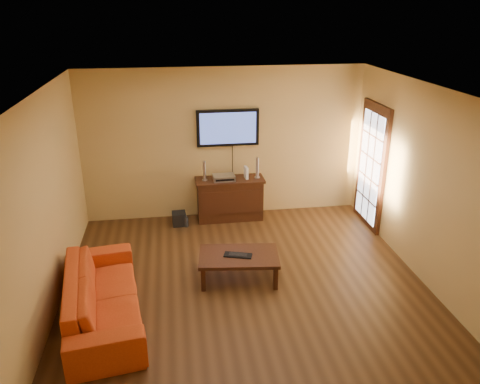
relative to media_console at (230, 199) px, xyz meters
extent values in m
plane|color=#3A2310|center=(-0.07, -2.26, -0.39)|extent=(5.00, 5.00, 0.00)
plane|color=tan|center=(-0.07, 0.24, 0.96)|extent=(5.00, 0.00, 5.00)
plane|color=tan|center=(-2.57, -2.26, 0.96)|extent=(0.00, 5.00, 5.00)
plane|color=tan|center=(2.43, -2.26, 0.96)|extent=(0.00, 5.00, 5.00)
plane|color=white|center=(-0.07, -2.26, 2.31)|extent=(5.00, 5.00, 0.00)
cube|color=black|center=(2.39, -0.56, 0.66)|extent=(0.06, 1.02, 2.22)
cube|color=white|center=(2.36, -0.56, 0.66)|extent=(0.01, 0.79, 1.89)
cube|color=black|center=(0.00, 0.01, -0.02)|extent=(1.16, 0.44, 0.72)
cube|color=black|center=(0.00, -0.22, 0.01)|extent=(1.07, 0.02, 0.43)
cube|color=black|center=(0.00, 0.01, 0.36)|extent=(1.23, 0.47, 0.04)
cube|color=black|center=(0.00, 0.20, 1.27)|extent=(1.10, 0.07, 0.65)
cube|color=#3B4E9A|center=(0.00, 0.16, 1.27)|extent=(0.99, 0.01, 0.55)
cube|color=black|center=(-0.14, -2.06, -0.02)|extent=(1.18, 0.79, 0.05)
cube|color=black|center=(-0.67, -2.28, -0.21)|extent=(0.06, 0.06, 0.34)
cube|color=black|center=(0.32, -2.39, -0.21)|extent=(0.06, 0.06, 0.34)
cube|color=black|center=(-0.60, -1.73, -0.21)|extent=(0.06, 0.06, 0.34)
cube|color=black|center=(0.38, -1.85, -0.21)|extent=(0.06, 0.06, 0.34)
imported|color=#CA4216|center=(-1.93, -2.68, 0.04)|extent=(0.94, 2.25, 0.85)
cylinder|color=silver|center=(-0.45, 0.00, 0.39)|extent=(0.10, 0.10, 0.01)
cylinder|color=silver|center=(-0.45, 0.00, 0.56)|extent=(0.05, 0.05, 0.34)
cylinder|color=silver|center=(0.50, 0.00, 0.39)|extent=(0.10, 0.10, 0.02)
cylinder|color=silver|center=(0.50, 0.00, 0.57)|extent=(0.06, 0.06, 0.36)
cube|color=silver|center=(-0.11, -0.02, 0.42)|extent=(0.39, 0.29, 0.09)
cube|color=white|center=(0.30, 0.00, 0.49)|extent=(0.06, 0.16, 0.22)
cube|color=black|center=(-0.93, -0.14, -0.27)|extent=(0.25, 0.25, 0.24)
cylinder|color=white|center=(-0.81, -0.26, -0.29)|extent=(0.07, 0.07, 0.18)
sphere|color=white|center=(-0.81, -0.26, -0.20)|extent=(0.04, 0.04, 0.04)
cube|color=black|center=(-0.16, -2.08, 0.02)|extent=(0.42, 0.26, 0.02)
cube|color=black|center=(-0.16, -2.08, 0.03)|extent=(0.27, 0.17, 0.01)
camera|label=1|loc=(-0.98, -7.76, 3.29)|focal=35.00mm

